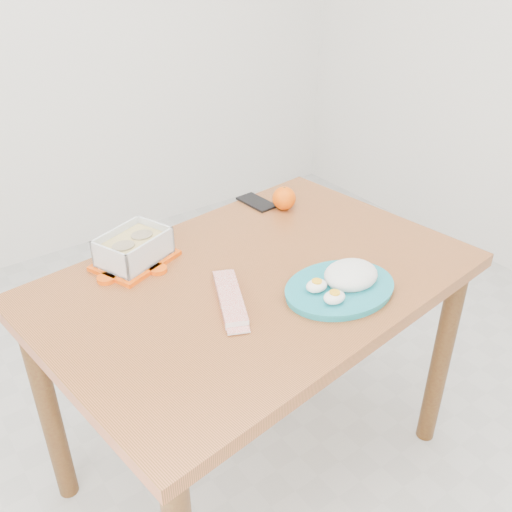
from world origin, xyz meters
TOP-DOWN VIEW (x-y plane):
  - ground at (0.00, 0.00)m, footprint 3.50×3.50m
  - dining_table at (-0.03, -0.03)m, footprint 1.24×0.90m
  - food_container at (-0.27, 0.23)m, footprint 0.25×0.23m
  - orange_fruit at (0.28, 0.25)m, footprint 0.08×0.08m
  - rice_plate at (0.11, -0.22)m, footprint 0.31×0.31m
  - candy_bar at (-0.16, -0.09)m, footprint 0.15×0.23m
  - smartphone at (0.23, 0.33)m, footprint 0.08×0.14m

SIDE VIEW (x-z plane):
  - ground at x=0.00m, z-range 0.00..0.00m
  - dining_table at x=-0.03m, z-range 0.27..1.02m
  - smartphone at x=0.23m, z-range 0.75..0.76m
  - candy_bar at x=-0.16m, z-range 0.75..0.77m
  - rice_plate at x=0.11m, z-range 0.74..0.82m
  - orange_fruit at x=0.28m, z-range 0.75..0.83m
  - food_container at x=-0.27m, z-range 0.75..0.84m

